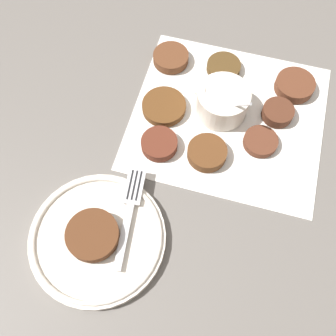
{
  "coord_description": "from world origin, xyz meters",
  "views": [
    {
      "loc": [
        0.05,
        0.4,
        0.61
      ],
      "look_at": [
        0.08,
        0.13,
        0.02
      ],
      "focal_mm": 42.0,
      "sensor_mm": 36.0,
      "label": 1
    }
  ],
  "objects_px": {
    "fork": "(131,205)",
    "serving_plate": "(97,238)",
    "sauce_bowl": "(222,103)",
    "fritter_on_plate": "(93,235)"
  },
  "relations": [
    {
      "from": "fritter_on_plate",
      "to": "fork",
      "type": "bearing_deg",
      "value": -129.28
    },
    {
      "from": "fritter_on_plate",
      "to": "sauce_bowl",
      "type": "bearing_deg",
      "value": -122.95
    },
    {
      "from": "sauce_bowl",
      "to": "serving_plate",
      "type": "xyz_separation_m",
      "value": [
        0.17,
        0.27,
        -0.02
      ]
    },
    {
      "from": "fork",
      "to": "serving_plate",
      "type": "bearing_deg",
      "value": 52.7
    },
    {
      "from": "fritter_on_plate",
      "to": "fork",
      "type": "relative_size",
      "value": 0.48
    },
    {
      "from": "sauce_bowl",
      "to": "serving_plate",
      "type": "distance_m",
      "value": 0.32
    },
    {
      "from": "fork",
      "to": "fritter_on_plate",
      "type": "bearing_deg",
      "value": 50.72
    },
    {
      "from": "sauce_bowl",
      "to": "fritter_on_plate",
      "type": "relative_size",
      "value": 1.25
    },
    {
      "from": "sauce_bowl",
      "to": "fritter_on_plate",
      "type": "height_order",
      "value": "sauce_bowl"
    },
    {
      "from": "serving_plate",
      "to": "fritter_on_plate",
      "type": "distance_m",
      "value": 0.02
    }
  ]
}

